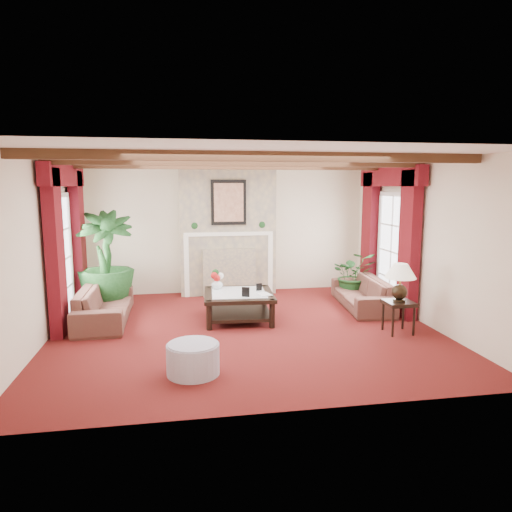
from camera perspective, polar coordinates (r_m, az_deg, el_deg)
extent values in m
plane|color=#4A0E0D|center=(7.43, -1.32, -9.14)|extent=(6.00, 6.00, 0.00)
plane|color=white|center=(7.08, -1.39, 12.13)|extent=(6.00, 6.00, 0.00)
cube|color=beige|center=(9.84, -3.68, 3.29)|extent=(6.00, 0.02, 2.70)
cube|color=beige|center=(7.33, -25.24, 0.60)|extent=(0.02, 5.50, 2.70)
cube|color=beige|center=(8.12, 20.08, 1.63)|extent=(0.02, 5.50, 2.70)
imported|color=#3C1020|center=(8.18, -18.43, -5.09)|extent=(2.01, 0.62, 0.78)
imported|color=#3C1020|center=(8.89, 13.15, -3.91)|extent=(2.00, 0.92, 0.74)
imported|color=black|center=(8.96, -18.19, -3.09)|extent=(1.62, 2.16, 1.03)
imported|color=black|center=(9.57, 12.08, -2.92)|extent=(1.21, 1.28, 0.76)
cylinder|color=#908B9E|center=(5.76, -7.87, -12.65)|extent=(0.65, 0.65, 0.38)
imported|color=silver|center=(8.08, -4.89, -3.47)|extent=(0.30, 0.31, 0.20)
imported|color=black|center=(7.58, 0.40, -4.02)|extent=(0.20, 0.11, 0.26)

